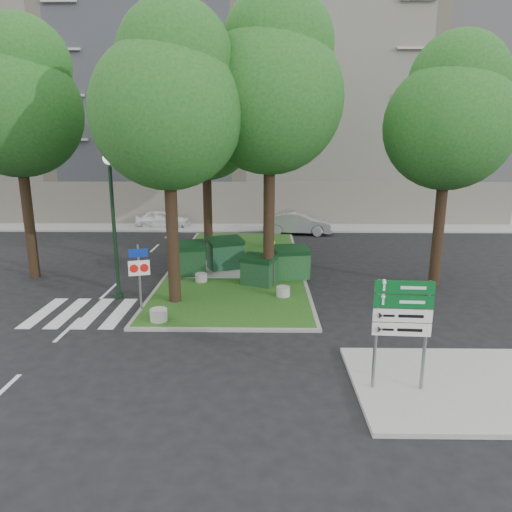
{
  "coord_description": "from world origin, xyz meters",
  "views": [
    {
      "loc": [
        1.77,
        -13.6,
        5.74
      ],
      "look_at": [
        1.53,
        1.88,
        2.0
      ],
      "focal_mm": 32.0,
      "sensor_mm": 36.0,
      "label": 1
    }
  ],
  "objects_px": {
    "tree_street_left": "(17,99)",
    "car_white": "(163,219)",
    "street_lamp": "(113,209)",
    "dumpster_b": "(225,253)",
    "bollard_left": "(159,315)",
    "bollard_mid": "(201,277)",
    "tree_street_right": "(451,113)",
    "bollard_right": "(283,291)",
    "dumpster_a": "(187,259)",
    "tree_median_mid": "(207,119)",
    "litter_bin": "(271,248)",
    "dumpster_c": "(259,270)",
    "car_silver": "(298,223)",
    "tree_median_near_right": "(272,85)",
    "tree_median_near_left": "(169,98)",
    "traffic_sign_pole": "(139,269)",
    "dumpster_d": "(291,263)",
    "tree_median_far": "(273,96)"
  },
  "relations": [
    {
      "from": "street_lamp",
      "to": "car_silver",
      "type": "bearing_deg",
      "value": 59.35
    },
    {
      "from": "tree_street_right",
      "to": "bollard_right",
      "type": "height_order",
      "value": "tree_street_right"
    },
    {
      "from": "bollard_right",
      "to": "tree_median_mid",
      "type": "bearing_deg",
      "value": 120.21
    },
    {
      "from": "bollard_right",
      "to": "bollard_mid",
      "type": "relative_size",
      "value": 1.05
    },
    {
      "from": "dumpster_b",
      "to": "litter_bin",
      "type": "xyz_separation_m",
      "value": [
        2.18,
        2.57,
        -0.33
      ]
    },
    {
      "from": "traffic_sign_pole",
      "to": "street_lamp",
      "type": "bearing_deg",
      "value": 114.07
    },
    {
      "from": "tree_median_mid",
      "to": "bollard_mid",
      "type": "height_order",
      "value": "tree_median_mid"
    },
    {
      "from": "bollard_mid",
      "to": "bollard_left",
      "type": "bearing_deg",
      "value": -100.22
    },
    {
      "from": "dumpster_a",
      "to": "tree_street_left",
      "type": "bearing_deg",
      "value": 168.58
    },
    {
      "from": "tree_street_left",
      "to": "bollard_right",
      "type": "distance_m",
      "value": 13.52
    },
    {
      "from": "bollard_left",
      "to": "street_lamp",
      "type": "xyz_separation_m",
      "value": [
        -2.15,
        2.64,
        3.15
      ]
    },
    {
      "from": "tree_median_far",
      "to": "street_lamp",
      "type": "xyz_separation_m",
      "value": [
        -6.1,
        -8.92,
        -4.85
      ]
    },
    {
      "from": "street_lamp",
      "to": "car_white",
      "type": "relative_size",
      "value": 1.44
    },
    {
      "from": "tree_median_near_left",
      "to": "bollard_right",
      "type": "xyz_separation_m",
      "value": [
        3.96,
        0.55,
        -7.01
      ]
    },
    {
      "from": "tree_median_near_right",
      "to": "street_lamp",
      "type": "height_order",
      "value": "tree_median_near_right"
    },
    {
      "from": "tree_street_right",
      "to": "car_white",
      "type": "xyz_separation_m",
      "value": [
        -14.52,
        13.68,
        -6.33
      ]
    },
    {
      "from": "dumpster_c",
      "to": "tree_median_far",
      "type": "bearing_deg",
      "value": 109.5
    },
    {
      "from": "tree_median_near_left",
      "to": "dumpster_c",
      "type": "xyz_separation_m",
      "value": [
        3.01,
        2.11,
        -6.6
      ]
    },
    {
      "from": "tree_street_right",
      "to": "dumpster_b",
      "type": "height_order",
      "value": "tree_street_right"
    },
    {
      "from": "tree_street_left",
      "to": "car_white",
      "type": "relative_size",
      "value": 2.87
    },
    {
      "from": "bollard_mid",
      "to": "litter_bin",
      "type": "xyz_separation_m",
      "value": [
        3.04,
        4.79,
        0.2
      ]
    },
    {
      "from": "dumpster_c",
      "to": "car_silver",
      "type": "xyz_separation_m",
      "value": [
        2.49,
        11.8,
        0.03
      ]
    },
    {
      "from": "bollard_left",
      "to": "bollard_mid",
      "type": "distance_m",
      "value": 4.57
    },
    {
      "from": "bollard_left",
      "to": "litter_bin",
      "type": "xyz_separation_m",
      "value": [
        3.85,
        9.29,
        0.18
      ]
    },
    {
      "from": "tree_median_near_left",
      "to": "car_silver",
      "type": "relative_size",
      "value": 2.32
    },
    {
      "from": "tree_median_mid",
      "to": "bollard_mid",
      "type": "bearing_deg",
      "value": -89.21
    },
    {
      "from": "dumpster_a",
      "to": "tree_street_right",
      "type": "bearing_deg",
      "value": -16.84
    },
    {
      "from": "tree_median_mid",
      "to": "litter_bin",
      "type": "height_order",
      "value": "tree_median_mid"
    },
    {
      "from": "tree_median_near_left",
      "to": "tree_street_left",
      "type": "xyz_separation_m",
      "value": [
        -7.0,
        3.5,
        0.33
      ]
    },
    {
      "from": "car_white",
      "to": "car_silver",
      "type": "xyz_separation_m",
      "value": [
        9.52,
        -2.26,
        0.1
      ]
    },
    {
      "from": "car_white",
      "to": "dumpster_d",
      "type": "bearing_deg",
      "value": -142.52
    },
    {
      "from": "tree_median_near_right",
      "to": "bollard_mid",
      "type": "distance_m",
      "value": 8.24
    },
    {
      "from": "tree_street_left",
      "to": "street_lamp",
      "type": "distance_m",
      "value": 6.86
    },
    {
      "from": "dumpster_b",
      "to": "car_silver",
      "type": "height_order",
      "value": "dumpster_b"
    },
    {
      "from": "tree_street_left",
      "to": "dumpster_d",
      "type": "relative_size",
      "value": 6.51
    },
    {
      "from": "tree_street_left",
      "to": "tree_street_right",
      "type": "distance_m",
      "value": 17.54
    },
    {
      "from": "street_lamp",
      "to": "dumpster_b",
      "type": "bearing_deg",
      "value": 46.92
    },
    {
      "from": "tree_median_near_right",
      "to": "car_silver",
      "type": "height_order",
      "value": "tree_median_near_right"
    },
    {
      "from": "tree_street_left",
      "to": "tree_median_near_right",
      "type": "bearing_deg",
      "value": -8.13
    },
    {
      "from": "dumpster_a",
      "to": "tree_median_mid",
      "type": "bearing_deg",
      "value": 65.55
    },
    {
      "from": "tree_street_left",
      "to": "dumpster_a",
      "type": "bearing_deg",
      "value": 0.05
    },
    {
      "from": "dumpster_a",
      "to": "litter_bin",
      "type": "relative_size",
      "value": 2.37
    },
    {
      "from": "tree_median_far",
      "to": "street_lamp",
      "type": "bearing_deg",
      "value": -124.38
    },
    {
      "from": "dumpster_a",
      "to": "dumpster_d",
      "type": "distance_m",
      "value": 4.62
    },
    {
      "from": "dumpster_c",
      "to": "bollard_mid",
      "type": "xyz_separation_m",
      "value": [
        -2.45,
        0.33,
        -0.42
      ]
    },
    {
      "from": "litter_bin",
      "to": "bollard_right",
      "type": "bearing_deg",
      "value": -86.82
    },
    {
      "from": "tree_median_near_right",
      "to": "bollard_left",
      "type": "xyz_separation_m",
      "value": [
        -3.76,
        -4.06,
        -7.66
      ]
    },
    {
      "from": "dumpster_c",
      "to": "car_white",
      "type": "bearing_deg",
      "value": 141.39
    },
    {
      "from": "tree_street_right",
      "to": "street_lamp",
      "type": "height_order",
      "value": "tree_street_right"
    },
    {
      "from": "street_lamp",
      "to": "car_white",
      "type": "distance_m",
      "value": 15.93
    }
  ]
}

